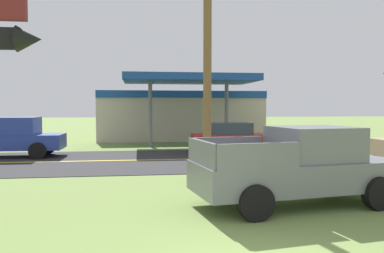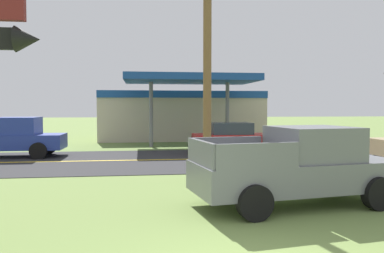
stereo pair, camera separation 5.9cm
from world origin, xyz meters
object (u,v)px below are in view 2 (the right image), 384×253
Objects in this scene: utility_pole at (207,22)px; pickup_blue_on_road at (10,138)px; pickup_grey_parked_on_lawn at (299,167)px; car_red_near_lane at (233,138)px; gas_station at (181,114)px.

utility_pole reaches higher than pickup_blue_on_road.
car_red_near_lane is (0.86, 10.77, -0.13)m from pickup_grey_parked_on_lawn.
gas_station is 2.21× the size of pickup_grey_parked_on_lawn.
pickup_grey_parked_on_lawn is 1.05× the size of pickup_blue_on_road.
pickup_grey_parked_on_lawn is 10.80m from car_red_near_lane.
utility_pole reaches higher than pickup_grey_parked_on_lawn.
gas_station is at bearing 46.54° from pickup_blue_on_road.
pickup_grey_parked_on_lawn reaches higher than car_red_near_lane.
utility_pole reaches higher than gas_station.
pickup_grey_parked_on_lawn is at bearing -57.64° from utility_pole.
utility_pole is 18.05m from gas_station.
pickup_blue_on_road is at bearing -133.46° from gas_station.
pickup_blue_on_road is at bearing -180.00° from car_red_near_lane.
pickup_grey_parked_on_lawn is at bearing -46.44° from pickup_blue_on_road.
utility_pole is 1.76× the size of pickup_grey_parked_on_lawn.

